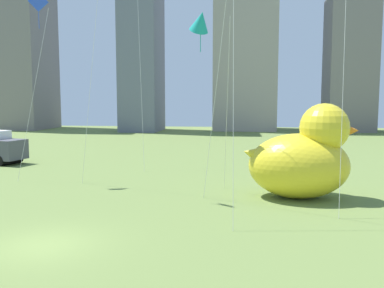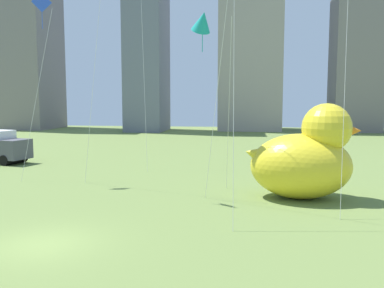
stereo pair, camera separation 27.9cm
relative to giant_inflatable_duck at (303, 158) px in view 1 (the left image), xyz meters
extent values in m
plane|color=olive|center=(-10.93, -9.08, -2.27)|extent=(140.00, 140.00, 0.00)
ellipsoid|color=yellow|center=(-0.23, 0.00, -0.45)|extent=(5.59, 4.14, 3.65)
sphere|color=yellow|center=(1.11, 0.00, 1.71)|extent=(2.72, 2.72, 2.72)
cone|color=orange|center=(2.34, 0.00, 1.57)|extent=(1.23, 1.23, 1.23)
cone|color=yellow|center=(-2.66, 0.00, 0.16)|extent=(1.67, 1.46, 1.76)
cube|color=#4C4C56|center=(-22.98, 9.40, -0.98)|extent=(2.33, 2.67, 1.68)
cylinder|color=black|center=(-23.17, 9.45, -1.82)|extent=(1.45, 2.55, 0.90)
cube|color=gray|center=(-44.93, 51.39, 18.18)|extent=(10.19, 11.27, 40.90)
cube|color=slate|center=(-20.93, 48.77, 16.32)|extent=(6.38, 9.72, 37.19)
cube|color=#9E938C|center=(-2.93, 53.81, 18.32)|extent=(11.06, 10.78, 41.19)
cube|color=gray|center=(15.07, 51.98, 9.26)|extent=(7.82, 7.87, 23.08)
cylinder|color=silver|center=(-3.85, -4.87, 6.02)|extent=(0.22, 3.31, 16.58)
cylinder|color=silver|center=(-4.30, 0.54, 2.70)|extent=(0.37, 3.09, 9.95)
cone|color=teal|center=(-5.83, 0.36, 7.67)|extent=(1.68, 1.85, 1.51)
cylinder|color=teal|center=(-5.83, 0.36, 6.77)|extent=(0.04, 0.04, 1.60)
cylinder|color=silver|center=(1.48, -2.32, 5.98)|extent=(0.76, 3.57, 16.51)
cylinder|color=silver|center=(-17.60, 3.40, 3.64)|extent=(1.69, 2.07, 11.83)
cube|color=blue|center=(-16.58, 2.57, 9.55)|extent=(1.17, 0.61, 1.27)
cylinder|color=blue|center=(-16.58, 2.57, 8.65)|extent=(0.04, 0.04, 1.60)
cylinder|color=silver|center=(-12.56, 1.76, 7.40)|extent=(2.75, 1.40, 19.35)
cylinder|color=silver|center=(-11.60, 9.38, 6.71)|extent=(1.43, 3.83, 17.98)
camera|label=1|loc=(-3.47, -23.64, 3.27)|focal=38.84mm
camera|label=2|loc=(-3.19, -23.60, 3.27)|focal=38.84mm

